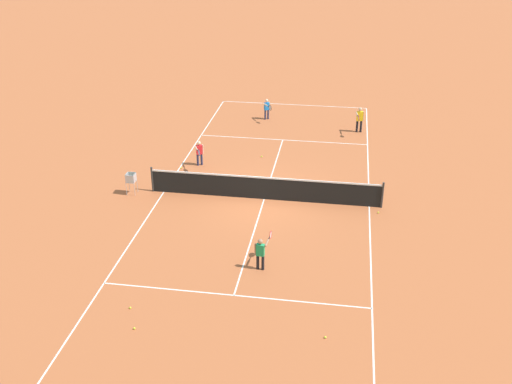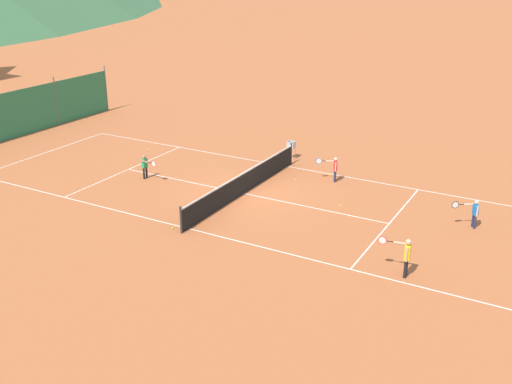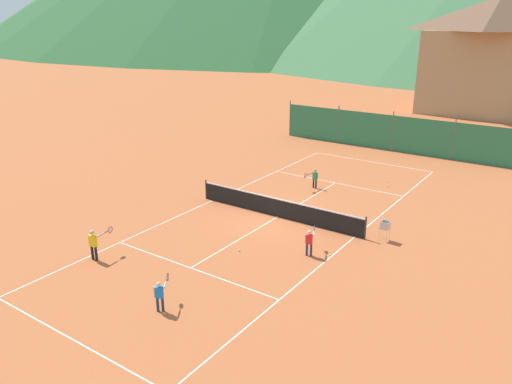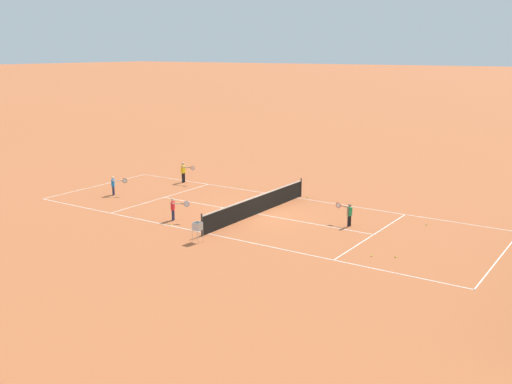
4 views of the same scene
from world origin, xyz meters
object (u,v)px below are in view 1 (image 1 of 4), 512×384
(player_near_service, at_px, (199,152))
(tennis_ball_by_net_right, at_px, (262,156))
(player_far_baseline, at_px, (261,251))
(tennis_ball_service_box, at_px, (325,337))
(tennis_ball_alley_right, at_px, (130,308))
(tennis_ball_alley_left, at_px, (208,181))
(tennis_ball_by_net_left, at_px, (181,168))
(tennis_ball_far_corner, at_px, (134,328))
(tennis_net, at_px, (264,188))
(player_near_baseline, at_px, (360,118))
(tennis_ball_near_corner, at_px, (378,212))
(player_far_service, at_px, (267,108))
(ball_hopper, at_px, (131,179))

(player_near_service, bearing_deg, tennis_ball_by_net_right, -152.15)
(player_far_baseline, distance_m, tennis_ball_by_net_right, 9.08)
(tennis_ball_service_box, bearing_deg, tennis_ball_alley_right, -4.21)
(player_far_baseline, relative_size, tennis_ball_alley_left, 16.95)
(tennis_ball_by_net_left, relative_size, tennis_ball_far_corner, 1.00)
(tennis_net, height_order, tennis_ball_alley_left, tennis_net)
(player_near_baseline, bearing_deg, tennis_ball_by_net_left, 36.49)
(tennis_ball_alley_left, height_order, tennis_ball_alley_right, same)
(tennis_ball_by_net_left, distance_m, tennis_ball_alley_left, 1.87)
(tennis_ball_by_net_left, xyz_separation_m, tennis_ball_near_corner, (-8.45, 2.83, 0.00))
(player_far_service, height_order, player_far_baseline, player_far_baseline)
(tennis_ball_near_corner, relative_size, tennis_ball_alley_right, 1.00)
(tennis_ball_by_net_left, bearing_deg, tennis_net, 149.83)
(tennis_net, bearing_deg, player_far_baseline, 97.00)
(tennis_net, distance_m, tennis_ball_by_net_right, 4.22)
(player_near_baseline, bearing_deg, tennis_ball_by_net_right, 41.72)
(player_far_baseline, xyz_separation_m, tennis_ball_alley_left, (3.13, -6.05, -0.62))
(tennis_ball_by_net_right, xyz_separation_m, tennis_ball_service_box, (-3.52, 12.05, 0.00))
(player_far_service, height_order, tennis_ball_alley_left, player_far_service)
(tennis_net, height_order, tennis_ball_by_net_left, tennis_net)
(tennis_ball_service_box, bearing_deg, player_far_baseline, -54.15)
(tennis_ball_by_net_left, distance_m, tennis_ball_far_corner, 10.82)
(tennis_ball_alley_right, bearing_deg, player_near_baseline, -112.80)
(tennis_ball_by_net_right, xyz_separation_m, tennis_ball_far_corner, (1.73, 12.49, 0.00))
(tennis_ball_far_corner, height_order, tennis_ball_alley_left, same)
(tennis_ball_alley_right, bearing_deg, player_far_service, -95.77)
(player_near_baseline, distance_m, tennis_ball_alley_right, 16.86)
(player_near_baseline, bearing_deg, tennis_ball_near_corner, 95.12)
(tennis_ball_service_box, relative_size, ball_hopper, 0.07)
(tennis_ball_by_net_right, bearing_deg, tennis_net, 99.71)
(tennis_ball_by_net_right, distance_m, tennis_ball_near_corner, 6.91)
(player_far_service, distance_m, tennis_ball_alley_left, 8.12)
(player_near_baseline, bearing_deg, tennis_ball_service_box, 86.96)
(player_near_service, bearing_deg, player_far_baseline, 116.98)
(player_far_service, xyz_separation_m, tennis_ball_alley_left, (1.36, 7.98, -0.62))
(player_far_baseline, relative_size, tennis_ball_alley_right, 16.95)
(tennis_ball_by_net_right, relative_size, tennis_ball_alley_right, 1.00)
(tennis_ball_by_net_right, height_order, tennis_ball_alley_right, same)
(tennis_net, height_order, tennis_ball_near_corner, tennis_net)
(tennis_net, bearing_deg, tennis_ball_by_net_right, -80.29)
(player_far_baseline, distance_m, tennis_ball_near_corner, 5.83)
(tennis_ball_near_corner, bearing_deg, tennis_ball_alley_right, 43.87)
(tennis_ball_service_box, bearing_deg, tennis_ball_by_net_left, -56.29)
(tennis_net, distance_m, tennis_ball_alley_left, 2.85)
(tennis_ball_by_net_left, distance_m, tennis_ball_near_corner, 8.92)
(tennis_ball_near_corner, relative_size, tennis_ball_service_box, 1.00)
(tennis_net, height_order, tennis_ball_alley_right, tennis_net)
(tennis_net, bearing_deg, tennis_ball_service_box, 109.59)
(tennis_ball_alley_left, distance_m, tennis_ball_alley_right, 8.72)
(tennis_ball_near_corner, relative_size, tennis_ball_far_corner, 1.00)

